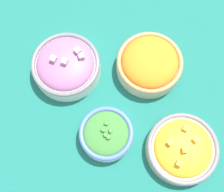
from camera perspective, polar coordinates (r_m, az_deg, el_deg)
ground_plane at (r=0.81m, az=0.00°, el=-0.63°), size 3.00×3.00×0.00m
bowl_squash at (r=0.77m, az=12.76°, el=-9.36°), size 0.17×0.17×0.07m
bowl_broccoli at (r=0.76m, az=-1.05°, el=-6.94°), size 0.13×0.13×0.06m
bowl_carrots at (r=0.81m, az=6.87°, el=5.93°), size 0.17×0.17×0.07m
bowl_red_onion at (r=0.81m, az=-8.40°, el=5.55°), size 0.18×0.18×0.08m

